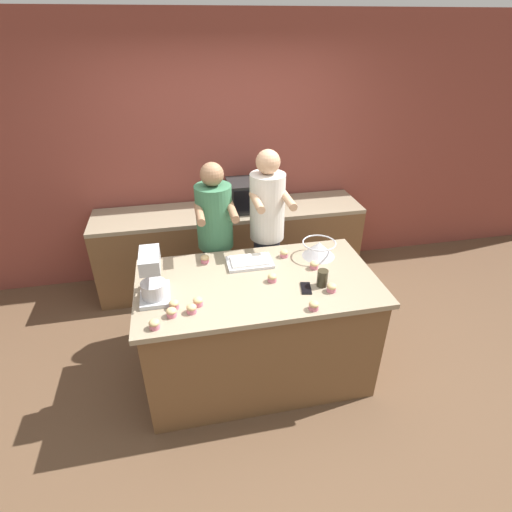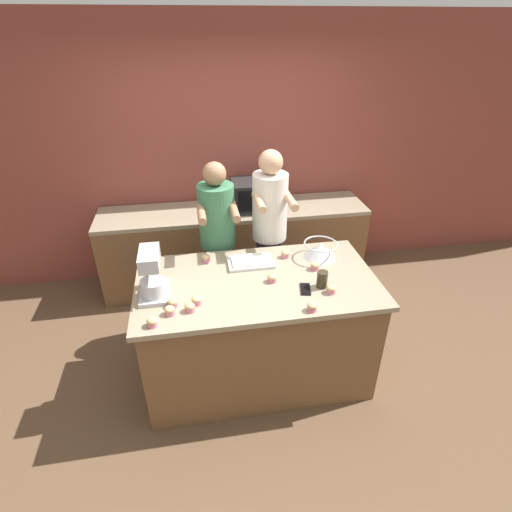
# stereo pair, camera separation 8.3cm
# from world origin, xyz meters

# --- Properties ---
(ground_plane) EXTENTS (16.00, 16.00, 0.00)m
(ground_plane) POSITION_xyz_m (0.00, 0.00, 0.00)
(ground_plane) COLOR brown
(back_wall) EXTENTS (10.00, 0.06, 2.70)m
(back_wall) POSITION_xyz_m (0.00, 1.77, 1.35)
(back_wall) COLOR brown
(back_wall) RESTS_ON ground_plane
(island_counter) EXTENTS (1.77, 0.96, 0.93)m
(island_counter) POSITION_xyz_m (0.00, 0.00, 0.47)
(island_counter) COLOR brown
(island_counter) RESTS_ON ground_plane
(back_counter) EXTENTS (2.80, 0.60, 0.88)m
(back_counter) POSITION_xyz_m (0.00, 1.42, 0.44)
(back_counter) COLOR brown
(back_counter) RESTS_ON ground_plane
(person_left) EXTENTS (0.32, 0.49, 1.63)m
(person_left) POSITION_xyz_m (-0.23, 0.66, 0.86)
(person_left) COLOR #232328
(person_left) RESTS_ON ground_plane
(person_right) EXTENTS (0.32, 0.49, 1.70)m
(person_right) POSITION_xyz_m (0.23, 0.66, 0.91)
(person_right) COLOR #33384C
(person_right) RESTS_ON ground_plane
(stand_mixer) EXTENTS (0.20, 0.30, 0.35)m
(stand_mixer) POSITION_xyz_m (-0.73, -0.06, 1.08)
(stand_mixer) COLOR #B2B7BC
(stand_mixer) RESTS_ON island_counter
(mixing_bowl) EXTENTS (0.27, 0.27, 0.13)m
(mixing_bowl) POSITION_xyz_m (0.56, 0.25, 1.00)
(mixing_bowl) COLOR #BCBCC1
(mixing_bowl) RESTS_ON island_counter
(baking_tray) EXTENTS (0.36, 0.22, 0.04)m
(baking_tray) POSITION_xyz_m (-0.01, 0.24, 0.95)
(baking_tray) COLOR silver
(baking_tray) RESTS_ON island_counter
(microwave_oven) EXTENTS (0.48, 0.38, 0.30)m
(microwave_oven) POSITION_xyz_m (0.23, 1.42, 1.03)
(microwave_oven) COLOR black
(microwave_oven) RESTS_ON back_counter
(cell_phone) EXTENTS (0.10, 0.16, 0.01)m
(cell_phone) POSITION_xyz_m (0.32, -0.18, 0.93)
(cell_phone) COLOR black
(cell_phone) RESTS_ON island_counter
(drinking_glass) EXTENTS (0.08, 0.08, 0.13)m
(drinking_glass) POSITION_xyz_m (0.44, -0.16, 0.99)
(drinking_glass) COLOR #332D1E
(drinking_glass) RESTS_ON island_counter
(cupcake_0) EXTENTS (0.07, 0.07, 0.06)m
(cupcake_0) POSITION_xyz_m (0.10, -0.03, 0.96)
(cupcake_0) COLOR #D17084
(cupcake_0) RESTS_ON island_counter
(cupcake_1) EXTENTS (0.07, 0.07, 0.06)m
(cupcake_1) POSITION_xyz_m (0.28, 0.29, 0.96)
(cupcake_1) COLOR #D17084
(cupcake_1) RESTS_ON island_counter
(cupcake_2) EXTENTS (0.07, 0.07, 0.06)m
(cupcake_2) POSITION_xyz_m (0.29, -0.41, 0.96)
(cupcake_2) COLOR #D17084
(cupcake_2) RESTS_ON island_counter
(cupcake_3) EXTENTS (0.07, 0.07, 0.06)m
(cupcake_3) POSITION_xyz_m (-0.35, 0.33, 0.96)
(cupcake_3) COLOR #D17084
(cupcake_3) RESTS_ON island_counter
(cupcake_4) EXTENTS (0.07, 0.07, 0.06)m
(cupcake_4) POSITION_xyz_m (-0.61, -0.21, 0.96)
(cupcake_4) COLOR #D17084
(cupcake_4) RESTS_ON island_counter
(cupcake_5) EXTENTS (0.07, 0.07, 0.06)m
(cupcake_5) POSITION_xyz_m (-0.45, -0.21, 0.96)
(cupcake_5) COLOR #D17084
(cupcake_5) RESTS_ON island_counter
(cupcake_6) EXTENTS (0.07, 0.07, 0.06)m
(cupcake_6) POSITION_xyz_m (-0.63, -0.29, 0.96)
(cupcake_6) COLOR #D17084
(cupcake_6) RESTS_ON island_counter
(cupcake_7) EXTENTS (0.07, 0.07, 0.06)m
(cupcake_7) POSITION_xyz_m (-0.73, -0.39, 0.96)
(cupcake_7) COLOR #D17084
(cupcake_7) RESTS_ON island_counter
(cupcake_8) EXTENTS (0.07, 0.07, 0.06)m
(cupcake_8) POSITION_xyz_m (0.48, -0.24, 0.96)
(cupcake_8) COLOR #D17084
(cupcake_8) RESTS_ON island_counter
(cupcake_9) EXTENTS (0.07, 0.07, 0.06)m
(cupcake_9) POSITION_xyz_m (-0.50, -0.28, 0.96)
(cupcake_9) COLOR #D17084
(cupcake_9) RESTS_ON island_counter
(cupcake_10) EXTENTS (0.07, 0.07, 0.06)m
(cupcake_10) POSITION_xyz_m (0.46, 0.07, 0.96)
(cupcake_10) COLOR #D17084
(cupcake_10) RESTS_ON island_counter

